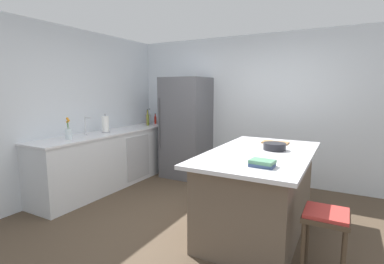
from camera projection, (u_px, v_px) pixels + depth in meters
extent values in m
plane|color=#4C3D2D|center=(201.00, 230.00, 3.38)|extent=(7.20, 7.20, 0.00)
cube|color=silver|center=(258.00, 109.00, 5.14)|extent=(6.00, 0.10, 2.60)
cube|color=silver|center=(58.00, 113.00, 4.35)|extent=(0.10, 6.00, 2.60)
cube|color=silver|center=(111.00, 160.00, 4.92)|extent=(0.60, 2.79, 0.91)
cube|color=silver|center=(110.00, 133.00, 4.85)|extent=(0.63, 2.82, 0.03)
cube|color=#B2B5BA|center=(138.00, 157.00, 5.07)|extent=(0.01, 0.60, 0.76)
cube|color=brown|center=(259.00, 193.00, 3.35)|extent=(0.94, 1.76, 0.90)
cube|color=silver|center=(260.00, 154.00, 3.28)|extent=(1.10, 1.96, 0.04)
cube|color=#56565B|center=(186.00, 127.00, 5.42)|extent=(0.79, 0.74, 1.87)
cylinder|color=#4C4C51|center=(159.00, 124.00, 5.24)|extent=(0.02, 0.02, 0.93)
cylinder|color=#473828|center=(302.00, 255.00, 2.37)|extent=(0.04, 0.04, 0.58)
cylinder|color=#473828|center=(307.00, 239.00, 2.63)|extent=(0.04, 0.04, 0.58)
cylinder|color=#473828|center=(344.00, 247.00, 2.49)|extent=(0.04, 0.04, 0.58)
cube|color=#473828|center=(326.00, 217.00, 2.38)|extent=(0.36, 0.36, 0.04)
cube|color=#B2332D|center=(326.00, 213.00, 2.38)|extent=(0.34, 0.34, 0.03)
cylinder|color=silver|center=(86.00, 135.00, 4.47)|extent=(0.05, 0.05, 0.02)
cylinder|color=silver|center=(85.00, 125.00, 4.45)|extent=(0.02, 0.02, 0.28)
cylinder|color=silver|center=(87.00, 118.00, 4.40)|extent=(0.14, 0.02, 0.02)
cylinder|color=silver|center=(69.00, 134.00, 4.10)|extent=(0.09, 0.09, 0.15)
cylinder|color=#4C7F3D|center=(68.00, 129.00, 4.09)|extent=(0.01, 0.03, 0.19)
sphere|color=orange|center=(67.00, 122.00, 4.08)|extent=(0.04, 0.04, 0.04)
cylinder|color=#4C7F3D|center=(68.00, 127.00, 4.07)|extent=(0.01, 0.02, 0.24)
sphere|color=orange|center=(67.00, 119.00, 4.06)|extent=(0.04, 0.04, 0.04)
cylinder|color=#4C7F3D|center=(69.00, 128.00, 4.08)|extent=(0.01, 0.04, 0.21)
sphere|color=orange|center=(68.00, 120.00, 4.06)|extent=(0.04, 0.04, 0.04)
cylinder|color=gray|center=(106.00, 132.00, 4.77)|extent=(0.14, 0.14, 0.01)
cylinder|color=white|center=(105.00, 124.00, 4.75)|extent=(0.11, 0.11, 0.26)
cylinder|color=gray|center=(105.00, 115.00, 4.73)|extent=(0.02, 0.02, 0.04)
cylinder|color=red|center=(155.00, 120.00, 5.96)|extent=(0.05, 0.05, 0.15)
cylinder|color=red|center=(155.00, 115.00, 5.95)|extent=(0.02, 0.02, 0.05)
cylinder|color=black|center=(155.00, 114.00, 5.94)|extent=(0.02, 0.02, 0.01)
cylinder|color=silver|center=(150.00, 119.00, 5.90)|extent=(0.07, 0.07, 0.23)
cylinder|color=silver|center=(150.00, 111.00, 5.88)|extent=(0.03, 0.03, 0.08)
cylinder|color=black|center=(150.00, 109.00, 5.87)|extent=(0.03, 0.03, 0.01)
cylinder|color=#994C23|center=(148.00, 120.00, 5.81)|extent=(0.05, 0.05, 0.20)
cylinder|color=#994C23|center=(147.00, 113.00, 5.79)|extent=(0.03, 0.03, 0.07)
cylinder|color=black|center=(147.00, 111.00, 5.78)|extent=(0.03, 0.03, 0.01)
cylinder|color=olive|center=(148.00, 120.00, 5.70)|extent=(0.05, 0.05, 0.22)
cylinder|color=olive|center=(148.00, 112.00, 5.68)|extent=(0.03, 0.03, 0.08)
cylinder|color=black|center=(148.00, 110.00, 5.67)|extent=(0.03, 0.03, 0.01)
cube|color=#334770|center=(262.00, 165.00, 2.65)|extent=(0.22, 0.16, 0.03)
cube|color=#4C7F60|center=(262.00, 162.00, 2.65)|extent=(0.23, 0.18, 0.03)
cylinder|color=black|center=(275.00, 146.00, 3.38)|extent=(0.26, 0.26, 0.08)
cube|color=#9E7042|center=(275.00, 143.00, 3.80)|extent=(0.33, 0.20, 0.02)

